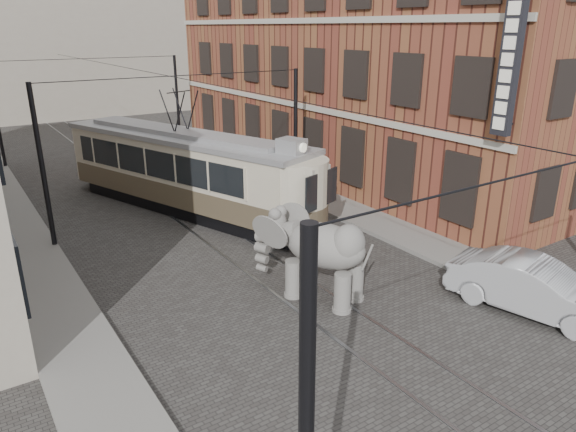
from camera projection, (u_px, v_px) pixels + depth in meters
ground at (268, 270)px, 17.69m from camera, size 120.00×120.00×0.00m
tram_rails at (268, 270)px, 17.68m from camera, size 1.54×80.00×0.02m
sidewalk_right at (397, 232)px, 20.79m from camera, size 2.00×60.00×0.15m
sidewalk_left at (65, 325)px, 14.28m from camera, size 2.00×60.00×0.15m
brick_building at (353, 61)px, 28.43m from camera, size 8.00×26.00×12.00m
distant_block at (32, 36)px, 46.65m from camera, size 28.00×10.00×14.00m
catenary at (196, 155)px, 20.48m from camera, size 11.00×30.20×6.00m
tram at (183, 152)px, 22.66m from camera, size 6.96×13.34×5.23m
elephant at (325, 258)px, 15.45m from camera, size 3.87×4.87×2.62m
parked_car at (534, 287)px, 14.85m from camera, size 2.79×4.99×1.56m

